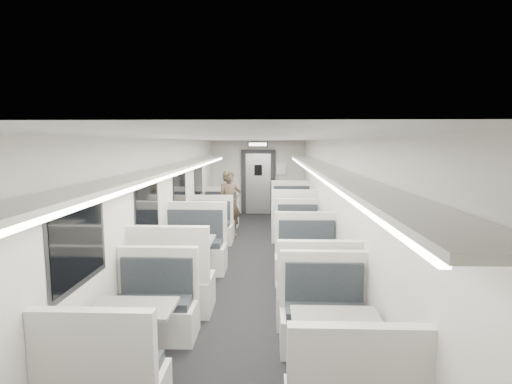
# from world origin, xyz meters

# --- Properties ---
(room) EXTENTS (3.24, 12.24, 2.64)m
(room) POSITION_xyz_m (0.00, 0.00, 1.20)
(room) COLOR black
(room) RESTS_ON ground
(booth_left_a) EXTENTS (1.00, 2.03, 1.08)m
(booth_left_a) POSITION_xyz_m (-1.00, 3.28, 0.36)
(booth_left_a) COLOR beige
(booth_left_a) RESTS_ON room
(booth_left_b) EXTENTS (1.02, 2.06, 1.10)m
(booth_left_b) POSITION_xyz_m (-1.00, 1.38, 0.37)
(booth_left_b) COLOR beige
(booth_left_b) RESTS_ON room
(booth_left_c) EXTENTS (1.16, 2.35, 1.25)m
(booth_left_c) POSITION_xyz_m (-1.00, -0.78, 0.42)
(booth_left_c) COLOR beige
(booth_left_c) RESTS_ON room
(booth_left_d) EXTENTS (0.99, 2.01, 1.07)m
(booth_left_d) POSITION_xyz_m (-1.00, -3.14, 0.36)
(booth_left_d) COLOR beige
(booth_left_d) RESTS_ON room
(booth_right_a) EXTENTS (1.15, 2.34, 1.25)m
(booth_right_a) POSITION_xyz_m (1.00, 3.31, 0.42)
(booth_right_a) COLOR beige
(booth_right_a) RESTS_ON room
(booth_right_b) EXTENTS (1.00, 2.03, 1.08)m
(booth_right_b) POSITION_xyz_m (1.00, 1.03, 0.36)
(booth_right_b) COLOR beige
(booth_right_b) RESTS_ON room
(booth_right_c) EXTENTS (1.07, 2.16, 1.16)m
(booth_right_c) POSITION_xyz_m (1.00, -1.18, 0.39)
(booth_right_c) COLOR beige
(booth_right_c) RESTS_ON room
(booth_right_d) EXTENTS (1.01, 2.05, 1.10)m
(booth_right_d) POSITION_xyz_m (1.00, -3.36, 0.37)
(booth_right_d) COLOR beige
(booth_right_d) RESTS_ON room
(passenger) EXTENTS (0.71, 0.60, 1.66)m
(passenger) POSITION_xyz_m (-0.62, 2.83, 0.83)
(passenger) COLOR black
(passenger) RESTS_ON room
(window_a) EXTENTS (0.02, 1.18, 0.84)m
(window_a) POSITION_xyz_m (-1.49, 3.40, 1.35)
(window_a) COLOR black
(window_a) RESTS_ON room
(window_b) EXTENTS (0.02, 1.18, 0.84)m
(window_b) POSITION_xyz_m (-1.49, 1.20, 1.35)
(window_b) COLOR black
(window_b) RESTS_ON room
(window_c) EXTENTS (0.02, 1.18, 0.84)m
(window_c) POSITION_xyz_m (-1.49, -1.00, 1.35)
(window_c) COLOR black
(window_c) RESTS_ON room
(window_d) EXTENTS (0.02, 1.18, 0.84)m
(window_d) POSITION_xyz_m (-1.49, -3.20, 1.35)
(window_d) COLOR black
(window_d) RESTS_ON room
(luggage_rack_left) EXTENTS (0.46, 10.40, 0.09)m
(luggage_rack_left) POSITION_xyz_m (-1.24, -0.30, 1.92)
(luggage_rack_left) COLOR beige
(luggage_rack_left) RESTS_ON room
(luggage_rack_right) EXTENTS (0.46, 10.40, 0.09)m
(luggage_rack_right) POSITION_xyz_m (1.24, -0.30, 1.92)
(luggage_rack_right) COLOR beige
(luggage_rack_right) RESTS_ON room
(vestibule_door) EXTENTS (1.10, 0.13, 2.10)m
(vestibule_door) POSITION_xyz_m (0.00, 5.93, 1.04)
(vestibule_door) COLOR black
(vestibule_door) RESTS_ON room
(exit_sign) EXTENTS (0.62, 0.12, 0.16)m
(exit_sign) POSITION_xyz_m (0.00, 5.44, 2.28)
(exit_sign) COLOR black
(exit_sign) RESTS_ON room
(wall_notice) EXTENTS (0.32, 0.02, 0.40)m
(wall_notice) POSITION_xyz_m (0.75, 5.92, 1.50)
(wall_notice) COLOR silver
(wall_notice) RESTS_ON room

